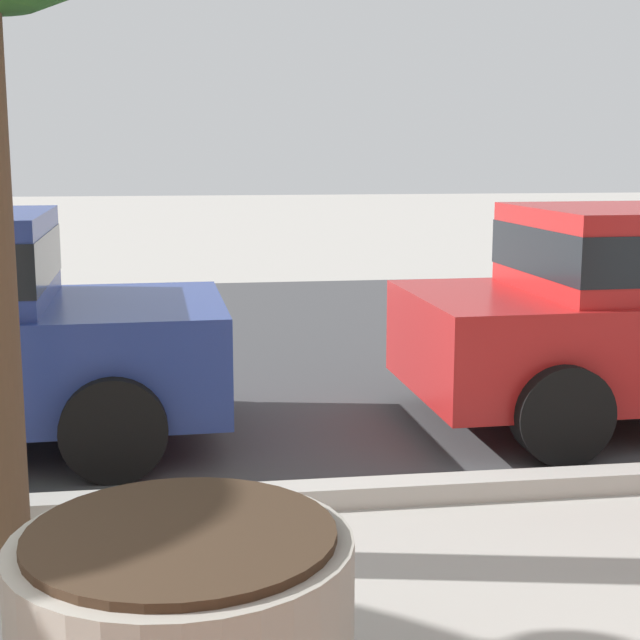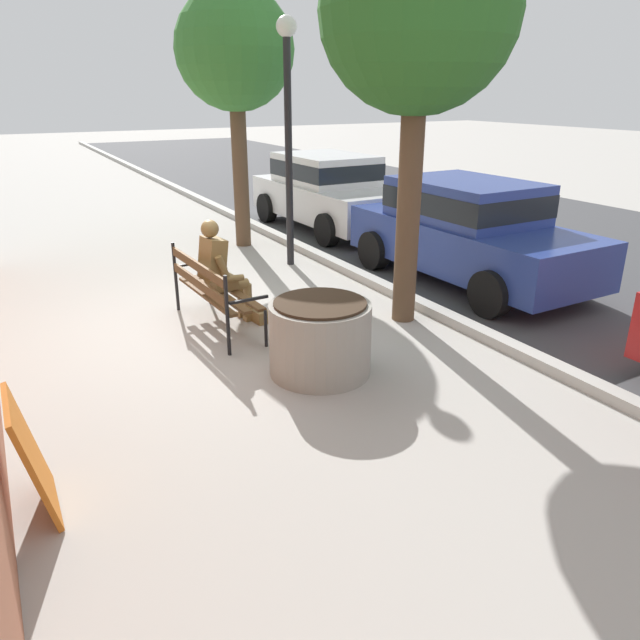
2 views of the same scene
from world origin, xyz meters
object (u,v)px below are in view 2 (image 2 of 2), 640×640
Objects in this scene: park_bench at (211,287)px; bronze_statue_seated at (225,274)px; concrete_planter at (320,338)px; leaning_signboard at (32,456)px; street_tree_near_bench at (235,52)px; parked_car_blue at (468,228)px; lamp_post at (288,109)px; parked_car_white at (328,189)px; street_tree_down_street at (419,15)px.

bronze_statue_seated is at bearing 109.97° from park_bench.
leaning_signboard is at bearing -70.52° from concrete_planter.
street_tree_near_bench is 1.10× the size of parked_car_blue.
parked_car_blue is (-0.04, 4.17, 0.30)m from park_bench.
street_tree_near_bench reaches higher than park_bench.
lamp_post reaches higher than concrete_planter.
bronze_statue_seated is 5.89m from parked_car_white.
leaning_signboard is (1.01, -2.86, 0.05)m from concrete_planter.
parked_car_white is (-4.44, 4.17, 0.30)m from park_bench.
lamp_post is (-2.19, -1.98, 1.71)m from parked_car_blue.
park_bench is at bearing -89.51° from parked_car_blue.
parked_car_blue is 3.42m from lamp_post.
parked_car_blue is (0.04, 3.95, 0.17)m from bronze_statue_seated.
parked_car_white is at bearing 136.84° from park_bench.
parked_car_white is 1.00× the size of parked_car_blue.
bronze_statue_seated is 0.33× the size of parked_car_blue.
street_tree_near_bench is 8.47m from leaning_signboard.
bronze_statue_seated is at bearing -90.61° from parked_car_blue.
concrete_planter is at bearing 11.05° from bronze_statue_seated.
street_tree_down_street is (4.79, 0.33, 0.17)m from street_tree_near_bench.
park_bench is at bearing 140.70° from leaning_signboard.
lamp_post is at bearing -137.91° from parked_car_blue.
bronze_statue_seated is at bearing 138.95° from leaning_signboard.
street_tree_near_bench reaches higher than bronze_statue_seated.
street_tree_down_street reaches higher than lamp_post.
parked_car_blue is (3.86, 2.19, -2.61)m from street_tree_near_bench.
concrete_planter is 7.20m from parked_car_white.
parked_car_white is 9.69m from leaning_signboard.
leaning_signboard is (2.79, -2.28, -0.09)m from park_bench.
parked_car_blue is at bearing 42.09° from lamp_post.
parked_car_blue is (4.41, 0.00, 0.00)m from parked_car_white.
lamp_post is at bearing 138.33° from leaning_signboard.
bronze_statue_seated is at bearing -24.82° from street_tree_near_bench.
bronze_statue_seated is at bearing -168.95° from concrete_planter.
parked_car_blue is at bearing 90.49° from park_bench.
park_bench is 3.95m from street_tree_down_street.
lamp_post is 4.33× the size of leaning_signboard.
street_tree_near_bench is at bearing -150.48° from parked_car_blue.
lamp_post is (-3.12, -0.13, -1.07)m from street_tree_down_street.
parked_car_blue reaches higher than leaning_signboard.
park_bench is at bearing -43.16° from parked_car_white.
lamp_post is at bearing 6.99° from street_tree_near_bench.
parked_car_white is 3.43m from lamp_post.
parked_car_blue is 1.06× the size of lamp_post.
bronze_statue_seated reaches higher than concrete_planter.
bronze_statue_seated is 3.75m from street_tree_down_street.
bronze_statue_seated is 3.47m from lamp_post.
street_tree_near_bench is 5.05× the size of leaning_signboard.
bronze_statue_seated is at bearing -114.81° from street_tree_down_street.
park_bench is at bearing -162.05° from concrete_planter.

